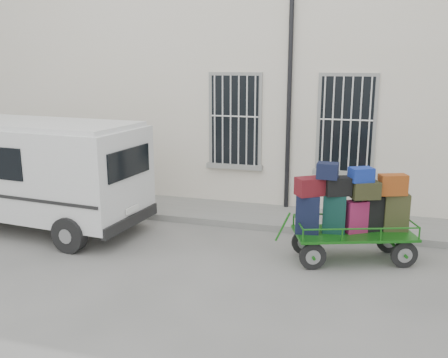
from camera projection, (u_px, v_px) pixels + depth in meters
ground at (213, 249)px, 10.04m from camera, size 80.00×80.00×0.00m
building at (272, 86)px, 14.48m from camera, size 24.00×5.15×6.00m
sidewalk at (242, 214)px, 12.07m from camera, size 24.00×1.70×0.15m
luggage_cart at (352, 211)px, 9.23m from camera, size 2.59×1.67×1.90m
van at (38, 168)px, 11.00m from camera, size 4.96×2.52×2.42m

